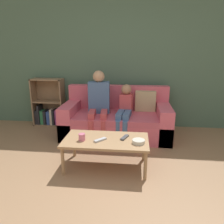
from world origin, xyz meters
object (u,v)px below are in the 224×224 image
bookshelf (49,108)px  tv_remote_1 (100,140)px  couch (117,120)px  coffee_table (106,142)px  person_child (125,109)px  person_adult (99,100)px  snack_bowl (139,142)px  cup_near (82,137)px  tv_remote_0 (125,137)px

bookshelf → tv_remote_1: (1.30, -1.60, 0.05)m
couch → tv_remote_1: (-0.10, -1.20, 0.12)m
coffee_table → person_child: bearing=79.6°
bookshelf → person_child: 1.65m
bookshelf → coffee_table: size_ratio=0.88×
coffee_table → person_adult: bearing=104.1°
tv_remote_1 → person_adult: bearing=142.9°
snack_bowl → person_child: bearing=101.7°
person_child → bookshelf: bearing=166.1°
coffee_table → person_child: size_ratio=1.17×
coffee_table → snack_bowl: snack_bowl is taller
couch → person_adult: size_ratio=1.62×
cup_near → bookshelf: bearing=123.6°
couch → coffee_table: bearing=-92.1°
person_adult → snack_bowl: (0.67, -1.14, -0.23)m
couch → coffee_table: size_ratio=1.73×
tv_remote_0 → tv_remote_1: 0.32m
coffee_table → person_child: 1.03m
person_child → snack_bowl: person_child is taller
bookshelf → snack_bowl: 2.40m
couch → cup_near: size_ratio=21.27×
tv_remote_1 → snack_bowl: size_ratio=1.04×
bookshelf → tv_remote_0: (1.59, -1.49, 0.05)m
bookshelf → tv_remote_0: bearing=-43.1°
tv_remote_0 → snack_bowl: snack_bowl is taller
coffee_table → person_adult: person_adult is taller
cup_near → person_child: bearing=66.2°
couch → tv_remote_1: couch is taller
bookshelf → person_adult: person_adult is taller
person_child → snack_bowl: (0.22, -1.08, -0.10)m
person_adult → tv_remote_0: (0.50, -1.00, -0.24)m
bookshelf → tv_remote_1: 2.06m
tv_remote_0 → person_adult: bearing=137.4°
coffee_table → tv_remote_0: bearing=13.0°
person_adult → snack_bowl: 1.34m
bookshelf → person_adult: bearing=-24.1°
coffee_table → bookshelf: bearing=131.4°
person_adult → tv_remote_1: (0.20, -1.11, -0.24)m
person_adult → couch: bearing=10.6°
couch → snack_bowl: size_ratio=12.05×
person_adult → person_child: 0.47m
couch → tv_remote_1: bearing=-95.0°
coffee_table → tv_remote_0: tv_remote_0 is taller
tv_remote_0 → cup_near: bearing=-145.8°
couch → person_child: size_ratio=2.02×
tv_remote_0 → snack_bowl: (0.17, -0.14, 0.01)m
person_adult → snack_bowl: size_ratio=7.44×
tv_remote_1 → tv_remote_0: bearing=63.2°
bookshelf → tv_remote_1: bookshelf is taller
coffee_table → person_child: (0.18, 1.00, 0.16)m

